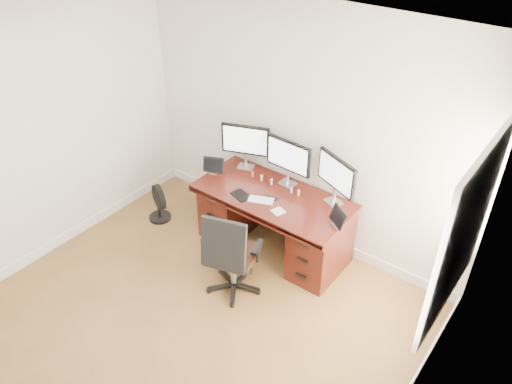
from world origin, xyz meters
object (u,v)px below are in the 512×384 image
Objects in this scene: desk at (274,219)px; monitor_center at (288,157)px; office_chair at (231,267)px; keyboard at (261,200)px; floor_fan at (158,203)px.

desk is 0.72m from monitor_center.
keyboard is (-0.10, 0.62, 0.43)m from office_chair.
desk is at bearing 38.93° from floor_fan.
keyboard is at bearing 31.81° from floor_fan.
monitor_center is (-0.06, 1.05, 0.75)m from office_chair.
keyboard is (-0.04, -0.43, -0.33)m from monitor_center.
desk is at bearing 55.42° from keyboard.
office_chair is 2.16× the size of floor_fan.
floor_fan is (-1.44, -0.40, -0.18)m from desk.
office_chair is at bearing -85.97° from desk.
monitor_center is at bearing 90.02° from desk.
office_chair is 1.83× the size of monitor_center.
office_chair is at bearing 7.87° from floor_fan.
desk is 1.50m from floor_fan.
desk is 3.64× the size of floor_fan.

